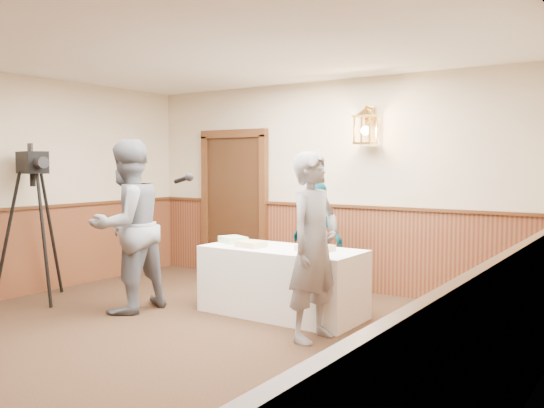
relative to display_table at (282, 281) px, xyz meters
The scene contains 10 objects.
ground 1.96m from the display_table, 98.09° to the right, with size 7.00×7.00×0.00m, color #311F13.
room_shell 1.87m from the display_table, 102.63° to the right, with size 6.02×7.02×2.81m.
display_table is the anchor object (origin of this frame).
tiered_cake 0.65m from the display_table, ahead, with size 0.37×0.37×0.33m.
sheet_cake_yellow 0.54m from the display_table, 158.48° to the right, with size 0.30×0.23×0.06m, color #E3BF88.
sheet_cake_green 0.83m from the display_table, behind, with size 0.31×0.25×0.07m, color #B4E8A3.
interviewer 1.86m from the display_table, 150.91° to the right, with size 1.54×0.97×1.96m.
baker 1.09m from the display_table, 38.49° to the right, with size 0.66×0.43×1.80m, color gray.
assistant_p 0.94m from the display_table, 93.07° to the left, with size 0.86×0.36×1.46m, color #0D4E59.
tv_camera_rig 3.12m from the display_table, 158.17° to the right, with size 0.72×0.67×1.83m.
Camera 1 is at (3.72, -3.40, 1.68)m, focal length 38.00 mm.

